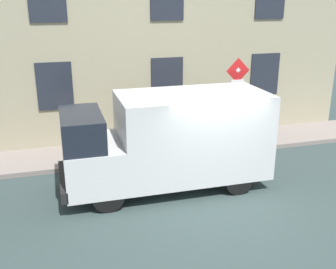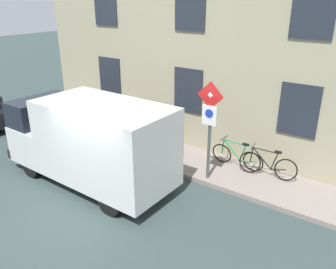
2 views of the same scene
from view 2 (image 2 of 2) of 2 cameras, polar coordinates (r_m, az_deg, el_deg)
The scene contains 9 objects.
ground_plane at distance 9.37m, azimuth -12.77°, elevation -11.86°, with size 80.00×80.00×0.00m, color #303F3E.
sidewalk_slab at distance 11.73m, azimuth 0.67°, elevation -3.56°, with size 1.91×15.35×0.14m, color gray.
building_facade at distance 11.80m, azimuth 4.49°, elevation 13.31°, with size 0.75×13.35×6.72m.
sign_post_stacked at distance 9.53m, azimuth 6.91°, elevation 2.73°, with size 0.15×0.56×2.79m.
delivery_van at distance 10.00m, azimuth -12.67°, elevation -0.91°, with size 2.03×5.34×2.50m.
bicycle_black at distance 10.59m, azimuth 16.12°, elevation -4.81°, with size 0.48×1.71×0.89m.
bicycle_green at distance 10.90m, azimuth 11.32°, elevation -3.54°, with size 0.46×1.71×0.89m.
pedestrian at distance 11.58m, azimuth -1.78°, elevation 1.48°, with size 0.45×0.48×1.72m.
litter_bin at distance 11.40m, azimuth -3.49°, elevation -1.52°, with size 0.44×0.44×0.90m, color #2D5133.
Camera 2 is at (-4.95, -6.06, 5.15)m, focal length 36.84 mm.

